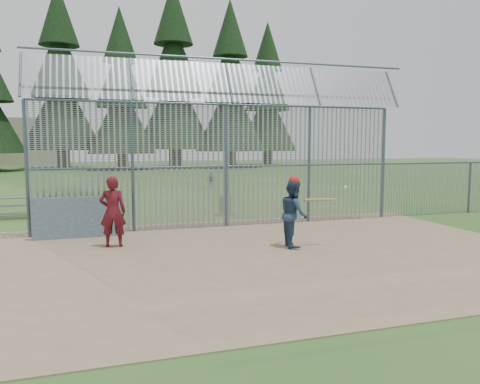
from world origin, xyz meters
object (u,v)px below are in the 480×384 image
object	(u,v)px
batter	(294,214)
onlooker	(113,212)
dugout_wall	(79,217)
trash_can	(225,205)
bleacher	(13,207)

from	to	relation	value
batter	onlooker	distance (m)	4.78
batter	onlooker	world-z (taller)	onlooker
dugout_wall	trash_can	bearing A→B (deg)	29.27
trash_can	bleacher	size ratio (longest dim) A/B	0.27
batter	onlooker	xyz separation A→B (m)	(-4.55, 1.44, 0.06)
dugout_wall	batter	size ratio (longest dim) A/B	1.42
onlooker	trash_can	world-z (taller)	onlooker
dugout_wall	batter	world-z (taller)	batter
onlooker	bleacher	bearing A→B (deg)	-53.96
trash_can	bleacher	xyz separation A→B (m)	(-7.62, 1.83, 0.03)
dugout_wall	trash_can	xyz separation A→B (m)	(5.20, 2.92, -0.24)
bleacher	dugout_wall	bearing A→B (deg)	-62.96
dugout_wall	bleacher	xyz separation A→B (m)	(-2.42, 4.74, -0.21)
batter	bleacher	distance (m)	10.99
trash_can	onlooker	bearing A→B (deg)	-134.42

